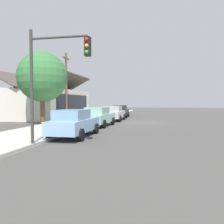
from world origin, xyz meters
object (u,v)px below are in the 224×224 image
at_px(car_skyblue, 74,123).
at_px(traffic_light_main, 54,68).
at_px(utility_pole_wooden, 66,85).
at_px(fire_hydrant_red, 80,121).
at_px(car_seafoam, 98,117).
at_px(shade_tree, 42,77).
at_px(car_silver, 114,113).
at_px(car_charcoal, 121,111).

relative_size(car_skyblue, traffic_light_main, 0.91).
bearing_deg(utility_pole_wooden, fire_hydrant_red, -150.05).
height_order(car_skyblue, car_seafoam, same).
height_order(shade_tree, fire_hydrant_red, shade_tree).
height_order(car_seafoam, fire_hydrant_red, car_seafoam).
distance_m(car_seafoam, car_silver, 5.87).
distance_m(shade_tree, fire_hydrant_red, 5.81).
bearing_deg(utility_pole_wooden, car_silver, -92.45).
bearing_deg(car_silver, car_charcoal, 1.28).
bearing_deg(traffic_light_main, car_skyblue, 4.60).
height_order(car_skyblue, car_silver, same).
bearing_deg(traffic_light_main, car_silver, 0.74).
height_order(traffic_light_main, utility_pole_wooden, utility_pole_wooden).
relative_size(traffic_light_main, fire_hydrant_red, 7.32).
xyz_separation_m(car_seafoam, car_silver, (5.87, -0.17, 0.00)).
height_order(car_seafoam, utility_pole_wooden, utility_pole_wooden).
xyz_separation_m(traffic_light_main, utility_pole_wooden, (15.24, 5.66, 0.44)).
bearing_deg(traffic_light_main, fire_hydrant_red, 11.32).
relative_size(car_silver, fire_hydrant_red, 6.73).
distance_m(car_silver, utility_pole_wooden, 6.29).
distance_m(car_charcoal, utility_pole_wooden, 8.14).
xyz_separation_m(utility_pole_wooden, fire_hydrant_red, (-6.94, -4.00, -3.43)).
height_order(car_skyblue, utility_pole_wooden, utility_pole_wooden).
bearing_deg(car_skyblue, car_seafoam, 1.19).
distance_m(car_skyblue, car_seafoam, 5.93).
xyz_separation_m(shade_tree, utility_pole_wooden, (5.30, -0.11, -0.34)).
relative_size(shade_tree, traffic_light_main, 1.25).
relative_size(car_seafoam, fire_hydrant_red, 6.51).
relative_size(car_skyblue, car_silver, 0.99).
relative_size(car_charcoal, traffic_light_main, 0.84).
relative_size(car_seafoam, utility_pole_wooden, 0.62).
relative_size(car_seafoam, traffic_light_main, 0.89).
distance_m(traffic_light_main, utility_pole_wooden, 16.26).
bearing_deg(car_seafoam, shade_tree, 84.61).
bearing_deg(utility_pole_wooden, shade_tree, 178.81).
distance_m(car_skyblue, traffic_light_main, 4.19).
relative_size(car_silver, traffic_light_main, 0.92).
relative_size(car_seafoam, car_silver, 0.97).
bearing_deg(car_charcoal, utility_pole_wooden, 132.95).
bearing_deg(fire_hydrant_red, traffic_light_main, -168.68).
bearing_deg(car_seafoam, car_skyblue, -175.94).
distance_m(car_seafoam, traffic_light_main, 9.53).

